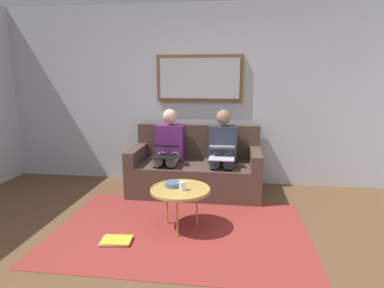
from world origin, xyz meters
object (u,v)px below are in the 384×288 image
person_right (169,148)px  person_left (223,150)px  coffee_table (180,190)px  magazine_stack (116,241)px  laptop_black (165,151)px  cup (182,186)px  bowl (174,184)px  laptop_silver (222,152)px  framed_mirror (200,78)px  couch (196,169)px

person_right → person_left: bearing=180.0°
coffee_table → magazine_stack: bearing=34.2°
laptop_black → cup: bearing=112.0°
cup → bowl: (0.11, -0.10, -0.02)m
coffee_table → person_left: size_ratio=0.55×
coffee_table → person_right: bearing=-72.8°
bowl → magazine_stack: 0.80m
person_left → laptop_silver: 0.23m
framed_mirror → laptop_black: size_ratio=3.42×
couch → bowl: size_ratio=9.54×
couch → person_left: bearing=169.6°
laptop_silver → couch: bearing=-39.1°
couch → person_left: person_left is taller
laptop_silver → laptop_black: bearing=0.4°
laptop_black → coffee_table: bearing=111.4°
person_left → laptop_silver: bearing=90.0°
coffee_table → laptop_silver: (-0.38, -0.92, 0.20)m
framed_mirror → magazine_stack: (0.58, 1.99, -1.53)m
magazine_stack → coffee_table: bearing=-145.8°
laptop_silver → person_right: size_ratio=0.33×
bowl → laptop_silver: 0.98m
framed_mirror → magazine_stack: 2.58m
coffee_table → laptop_black: size_ratio=1.71×
person_right → cup: bearing=107.9°
person_right → magazine_stack: bearing=82.2°
coffee_table → bowl: (0.08, -0.07, 0.04)m
couch → framed_mirror: size_ratio=1.41×
cup → framed_mirror: bearing=-89.5°
framed_mirror → person_left: bearing=129.0°
cup → person_right: (0.38, -1.19, 0.13)m
bowl → person_left: 1.19m
framed_mirror → magazine_stack: bearing=73.7°
person_left → person_right: same height
cup → bowl: size_ratio=0.49×
framed_mirror → laptop_silver: bearing=118.2°
coffee_table → laptop_silver: 1.01m
person_left → person_right: bearing=0.0°
couch → coffee_table: couch is taller
person_right → couch: bearing=-169.6°
framed_mirror → person_right: 1.11m
magazine_stack → laptop_black: bearing=-99.2°
laptop_black → framed_mirror: bearing=-118.0°
coffee_table → laptop_black: laptop_black is taller
bowl → laptop_silver: size_ratio=0.49×
framed_mirror → person_left: framed_mirror is taller
person_left → laptop_silver: person_left is taller
person_right → magazine_stack: 1.66m
couch → cup: bearing=90.6°
coffee_table → laptop_silver: bearing=-112.7°
framed_mirror → coffee_table: (0.01, 1.61, -1.12)m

